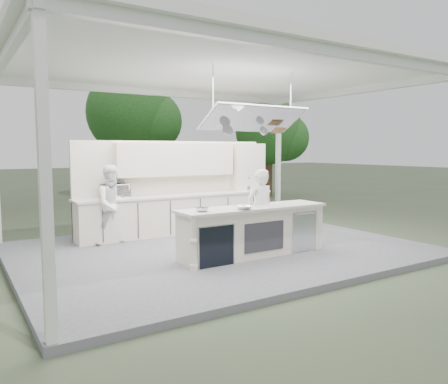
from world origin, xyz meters
TOP-DOWN VIEW (x-y plane):
  - ground at (0.00, 0.00)m, footprint 90.00×90.00m
  - stage_deck at (0.00, 0.00)m, footprint 8.00×6.00m
  - tent at (0.00, -0.01)m, footprint 8.20×6.20m
  - demo_island at (0.18, -0.91)m, footprint 3.10×0.79m
  - back_counter at (0.00, 1.90)m, footprint 5.08×0.72m
  - back_wall_unit at (0.44, 2.11)m, footprint 5.05×0.48m
  - tree_cluster at (-0.16, 9.77)m, footprint 19.55×9.40m
  - head_chef at (0.51, -0.70)m, footprint 0.61×0.41m
  - sous_chef at (-1.77, 1.55)m, footprint 0.91×0.75m
  - toaster_oven at (-1.56, 2.03)m, footprint 0.66×0.52m
  - bowl_large at (-0.19, -1.15)m, footprint 0.36×0.36m
  - bowl_small at (-0.98, -0.98)m, footprint 0.27×0.27m

SIDE VIEW (x-z plane):
  - ground at x=0.00m, z-range 0.00..0.00m
  - stage_deck at x=0.00m, z-range 0.00..0.12m
  - demo_island at x=0.18m, z-range 0.12..1.07m
  - back_counter at x=0.00m, z-range 0.12..1.07m
  - head_chef at x=0.51m, z-range 0.12..1.78m
  - sous_chef at x=-1.77m, z-range 0.12..1.83m
  - bowl_large at x=-0.19m, z-range 1.07..1.14m
  - bowl_small at x=-0.98m, z-range 1.07..1.14m
  - toaster_oven at x=-1.56m, z-range 1.07..1.39m
  - back_wall_unit at x=0.44m, z-range 0.45..2.70m
  - tree_cluster at x=-0.16m, z-range 0.36..6.21m
  - tent at x=0.00m, z-range 1.78..5.64m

